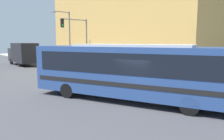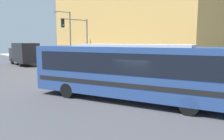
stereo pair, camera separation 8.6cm
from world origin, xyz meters
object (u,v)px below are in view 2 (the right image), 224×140
(delivery_truck, at_px, (24,53))
(pedestrian_near_corner, at_px, (115,64))
(fire_hydrant, at_px, (155,78))
(city_bus, at_px, (132,69))
(parking_meter, at_px, (116,66))
(traffic_light_pole, at_px, (79,35))
(street_lamp, at_px, (68,34))

(delivery_truck, bearing_deg, pedestrian_near_corner, -71.31)
(delivery_truck, relative_size, fire_hydrant, 8.57)
(fire_hydrant, bearing_deg, city_bus, -154.39)
(city_bus, distance_m, parking_meter, 8.84)
(city_bus, relative_size, fire_hydrant, 15.25)
(traffic_light_pole, height_order, pedestrian_near_corner, traffic_light_pole)
(delivery_truck, height_order, fire_hydrant, delivery_truck)
(street_lamp, height_order, pedestrian_near_corner, street_lamp)
(city_bus, relative_size, delivery_truck, 1.78)
(traffic_light_pole, relative_size, pedestrian_near_corner, 3.24)
(city_bus, xyz_separation_m, pedestrian_near_corner, (6.19, 8.83, -0.82))
(fire_hydrant, xyz_separation_m, traffic_light_pole, (-0.92, 10.21, 3.54))
(traffic_light_pole, xyz_separation_m, pedestrian_near_corner, (2.15, -3.75, -3.02))
(pedestrian_near_corner, bearing_deg, traffic_light_pole, 119.84)
(delivery_truck, distance_m, traffic_light_pole, 11.38)
(city_bus, bearing_deg, pedestrian_near_corner, 31.06)
(fire_hydrant, relative_size, pedestrian_near_corner, 0.44)
(fire_hydrant, distance_m, traffic_light_pole, 10.85)
(city_bus, relative_size, pedestrian_near_corner, 6.77)
(city_bus, distance_m, street_lamp, 17.60)
(delivery_truck, distance_m, fire_hydrant, 21.35)
(city_bus, relative_size, street_lamp, 1.72)
(street_lamp, bearing_deg, traffic_light_pole, -101.72)
(fire_hydrant, xyz_separation_m, pedestrian_near_corner, (1.24, 6.46, 0.52))
(parking_meter, distance_m, pedestrian_near_corner, 1.98)
(traffic_light_pole, xyz_separation_m, parking_meter, (0.92, -5.30, -3.03))
(city_bus, distance_m, fire_hydrant, 5.65)
(city_bus, bearing_deg, traffic_light_pole, 48.31)
(delivery_truck, xyz_separation_m, parking_meter, (3.68, -16.09, -0.68))
(fire_hydrant, height_order, pedestrian_near_corner, pedestrian_near_corner)
(fire_hydrant, height_order, traffic_light_pole, traffic_light_pole)
(traffic_light_pole, bearing_deg, street_lamp, 78.28)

